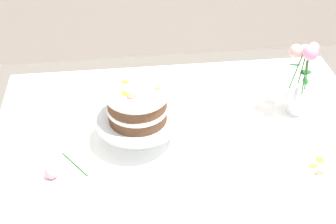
{
  "coord_description": "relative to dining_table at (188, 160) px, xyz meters",
  "views": [
    {
      "loc": [
        -0.22,
        -1.26,
        1.82
      ],
      "look_at": [
        -0.07,
        -0.0,
        0.86
      ],
      "focal_mm": 49.21,
      "sensor_mm": 36.0,
      "label": 1
    }
  ],
  "objects": [
    {
      "name": "fallen_rose",
      "position": [
        -0.46,
        -0.12,
        0.11
      ],
      "size": [
        0.14,
        0.14,
        0.05
      ],
      "color": "#2D6028",
      "rests_on": "dining_table"
    },
    {
      "name": "dining_table",
      "position": [
        0.0,
        0.0,
        0.0
      ],
      "size": [
        1.4,
        1.0,
        0.74
      ],
      "color": "white",
      "rests_on": "ground"
    },
    {
      "name": "linen_napkin",
      "position": [
        -0.17,
        0.02,
        0.09
      ],
      "size": [
        0.34,
        0.34,
        0.0
      ],
      "primitive_type": "cube",
      "rotation": [
        0.0,
        0.0,
        0.07
      ],
      "color": "white",
      "rests_on": "dining_table"
    },
    {
      "name": "loose_petal_3",
      "position": [
        0.4,
        -0.21,
        0.09
      ],
      "size": [
        0.04,
        0.02,
        0.0
      ],
      "primitive_type": "ellipsoid",
      "rotation": [
        0.0,
        0.0,
        3.07
      ],
      "color": "#E56B51",
      "rests_on": "dining_table"
    },
    {
      "name": "layer_cake",
      "position": [
        -0.17,
        0.02,
        0.25
      ],
      "size": [
        0.21,
        0.21,
        0.12
      ],
      "color": "brown",
      "rests_on": "cake_stand"
    },
    {
      "name": "flower_vase",
      "position": [
        0.44,
        0.13,
        0.23
      ],
      "size": [
        0.11,
        0.12,
        0.31
      ],
      "color": "silver",
      "rests_on": "dining_table"
    },
    {
      "name": "loose_petal_0",
      "position": [
        0.43,
        -0.15,
        0.09
      ],
      "size": [
        0.03,
        0.03,
        0.0
      ],
      "primitive_type": "ellipsoid",
      "rotation": [
        0.0,
        0.0,
        1.59
      ],
      "color": "orange",
      "rests_on": "dining_table"
    },
    {
      "name": "loose_petal_1",
      "position": [
        -0.08,
        0.29,
        0.09
      ],
      "size": [
        0.03,
        0.04,
        0.0
      ],
      "primitive_type": "ellipsoid",
      "rotation": [
        0.0,
        0.0,
        1.97
      ],
      "color": "#E56B51",
      "rests_on": "dining_table"
    },
    {
      "name": "loose_petal_2",
      "position": [
        0.4,
        -0.17,
        0.09
      ],
      "size": [
        0.04,
        0.03,
        0.0
      ],
      "primitive_type": "ellipsoid",
      "rotation": [
        0.0,
        0.0,
        3.38
      ],
      "color": "yellow",
      "rests_on": "dining_table"
    },
    {
      "name": "cake_stand",
      "position": [
        -0.17,
        0.02,
        0.17
      ],
      "size": [
        0.29,
        0.29,
        0.1
      ],
      "color": "silver",
      "rests_on": "linen_napkin"
    }
  ]
}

